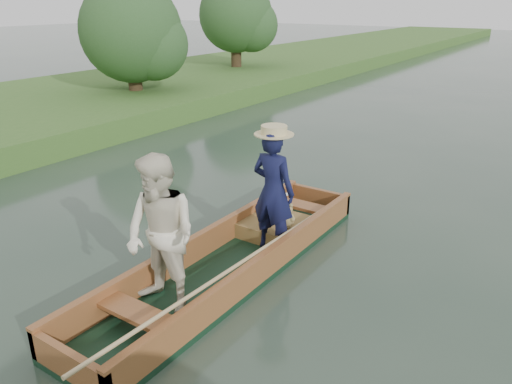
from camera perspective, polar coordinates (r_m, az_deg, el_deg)
The scene contains 3 objects.
ground at distance 6.64m, azimuth -2.94°, elevation -9.23°, with size 120.00×120.00×0.00m, color #283D30.
trees_far at distance 16.73m, azimuth 10.92°, elevation 17.54°, with size 22.63×9.69×4.24m.
punt at distance 6.17m, azimuth -4.40°, elevation -4.84°, with size 1.12×5.29×1.88m.
Camera 1 is at (3.48, -4.54, 3.37)m, focal length 35.00 mm.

